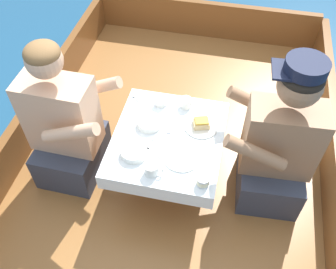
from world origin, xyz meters
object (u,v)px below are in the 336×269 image
object	(u,v)px
person_starboard	(278,146)
coffee_cup_starboard	(186,102)
person_port	(66,128)
tin_can	(203,181)
coffee_cup_center	(152,169)
sandwich	(201,123)
coffee_cup_port	(161,101)

from	to	relation	value
person_starboard	coffee_cup_starboard	distance (m)	0.60
person_port	tin_can	bearing A→B (deg)	-14.32
person_starboard	coffee_cup_center	xyz separation A→B (m)	(-0.64, -0.32, 0.03)
person_starboard	coffee_cup_center	distance (m)	0.72
sandwich	coffee_cup_port	world-z (taller)	coffee_cup_port
person_starboard	coffee_cup_starboard	size ratio (longest dim) A/B	10.37
coffee_cup_port	coffee_cup_center	size ratio (longest dim) A/B	0.94
sandwich	coffee_cup_starboard	distance (m)	0.19
coffee_cup_port	coffee_cup_center	xyz separation A→B (m)	(0.07, -0.51, 0.00)
coffee_cup_center	sandwich	bearing A→B (deg)	61.83
coffee_cup_starboard	tin_can	xyz separation A→B (m)	(0.19, -0.54, -0.00)
sandwich	coffee_cup_starboard	xyz separation A→B (m)	(-0.12, 0.15, -0.00)
coffee_cup_port	sandwich	bearing A→B (deg)	-26.09
person_starboard	coffee_cup_port	size ratio (longest dim) A/B	10.32
person_starboard	sandwich	world-z (taller)	person_starboard
coffee_cup_center	person_port	bearing A→B (deg)	158.91
tin_can	sandwich	bearing A→B (deg)	100.11
person_port	person_starboard	xyz separation A→B (m)	(1.22, 0.10, 0.03)
sandwich	coffee_cup_center	distance (m)	0.43
coffee_cup_port	coffee_cup_starboard	distance (m)	0.15
person_starboard	coffee_cup_center	bearing A→B (deg)	22.86
person_port	coffee_cup_center	size ratio (longest dim) A/B	9.45
person_port	coffee_cup_port	distance (m)	0.59
tin_can	coffee_cup_port	bearing A→B (deg)	123.00
coffee_cup_port	tin_can	distance (m)	0.63
person_port	tin_can	world-z (taller)	person_port
coffee_cup_center	tin_can	xyz separation A→B (m)	(0.27, -0.01, -0.01)
sandwich	coffee_cup_port	bearing A→B (deg)	153.91
person_starboard	sandwich	xyz separation A→B (m)	(-0.44, 0.06, 0.03)
coffee_cup_starboard	coffee_cup_center	size ratio (longest dim) A/B	0.94
sandwich	tin_can	world-z (taller)	sandwich
sandwich	tin_can	size ratio (longest dim) A/B	1.62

